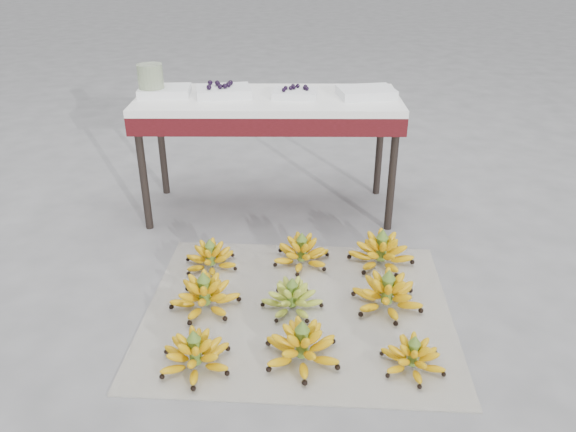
{
  "coord_description": "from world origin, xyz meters",
  "views": [
    {
      "loc": [
        -0.03,
        -1.88,
        1.41
      ],
      "look_at": [
        -0.05,
        0.39,
        0.25
      ],
      "focal_mm": 35.0,
      "sensor_mm": 36.0,
      "label": 1
    }
  ],
  "objects_px": {
    "newspaper_mat": "(298,310)",
    "bunch_mid_left": "(205,295)",
    "vendor_table": "(268,110)",
    "bunch_front_center": "(302,346)",
    "tray_right": "(295,93)",
    "bunch_mid_center": "(292,298)",
    "bunch_back_right": "(381,252)",
    "bunch_mid_right": "(387,294)",
    "tray_far_right": "(366,92)",
    "glass_jar": "(151,80)",
    "bunch_front_right": "(413,357)",
    "tray_left": "(223,91)",
    "bunch_front_left": "(195,354)",
    "tray_far_left": "(165,91)",
    "bunch_back_center": "(302,253)",
    "bunch_back_left": "(211,258)"
  },
  "relations": [
    {
      "from": "bunch_mid_left",
      "to": "bunch_back_right",
      "type": "distance_m",
      "value": 0.85
    },
    {
      "from": "bunch_front_center",
      "to": "bunch_mid_right",
      "type": "bearing_deg",
      "value": 19.34
    },
    {
      "from": "bunch_mid_right",
      "to": "vendor_table",
      "type": "distance_m",
      "value": 1.17
    },
    {
      "from": "bunch_back_center",
      "to": "tray_right",
      "type": "xyz_separation_m",
      "value": [
        -0.03,
        0.57,
        0.61
      ]
    },
    {
      "from": "bunch_back_center",
      "to": "vendor_table",
      "type": "height_order",
      "value": "vendor_table"
    },
    {
      "from": "bunch_front_center",
      "to": "bunch_front_right",
      "type": "relative_size",
      "value": 1.26
    },
    {
      "from": "tray_right",
      "to": "tray_far_left",
      "type": "bearing_deg",
      "value": 177.26
    },
    {
      "from": "newspaper_mat",
      "to": "bunch_back_left",
      "type": "relative_size",
      "value": 3.94
    },
    {
      "from": "bunch_mid_center",
      "to": "bunch_back_right",
      "type": "distance_m",
      "value": 0.55
    },
    {
      "from": "bunch_back_center",
      "to": "glass_jar",
      "type": "xyz_separation_m",
      "value": [
        -0.76,
        0.58,
        0.67
      ]
    },
    {
      "from": "glass_jar",
      "to": "tray_right",
      "type": "bearing_deg",
      "value": -0.83
    },
    {
      "from": "bunch_back_right",
      "to": "vendor_table",
      "type": "xyz_separation_m",
      "value": [
        -0.54,
        0.58,
        0.51
      ]
    },
    {
      "from": "newspaper_mat",
      "to": "bunch_mid_left",
      "type": "distance_m",
      "value": 0.39
    },
    {
      "from": "bunch_back_center",
      "to": "tray_right",
      "type": "distance_m",
      "value": 0.84
    },
    {
      "from": "bunch_front_center",
      "to": "tray_right",
      "type": "bearing_deg",
      "value": 67.75
    },
    {
      "from": "bunch_front_center",
      "to": "bunch_front_right",
      "type": "bearing_deg",
      "value": -29.02
    },
    {
      "from": "newspaper_mat",
      "to": "bunch_back_center",
      "type": "height_order",
      "value": "bunch_back_center"
    },
    {
      "from": "tray_far_right",
      "to": "glass_jar",
      "type": "xyz_separation_m",
      "value": [
        -1.1,
        0.01,
        0.06
      ]
    },
    {
      "from": "tray_far_left",
      "to": "tray_far_right",
      "type": "height_order",
      "value": "tray_far_right"
    },
    {
      "from": "vendor_table",
      "to": "bunch_front_left",
      "type": "bearing_deg",
      "value": -99.7
    },
    {
      "from": "bunch_mid_left",
      "to": "vendor_table",
      "type": "distance_m",
      "value": 1.09
    },
    {
      "from": "bunch_mid_right",
      "to": "tray_far_right",
      "type": "distance_m",
      "value": 1.1
    },
    {
      "from": "bunch_back_left",
      "to": "tray_right",
      "type": "xyz_separation_m",
      "value": [
        0.39,
        0.61,
        0.61
      ]
    },
    {
      "from": "bunch_mid_right",
      "to": "bunch_front_left",
      "type": "bearing_deg",
      "value": -160.55
    },
    {
      "from": "newspaper_mat",
      "to": "bunch_mid_left",
      "type": "bearing_deg",
      "value": 178.14
    },
    {
      "from": "bunch_front_right",
      "to": "tray_far_left",
      "type": "bearing_deg",
      "value": 108.44
    },
    {
      "from": "newspaper_mat",
      "to": "vendor_table",
      "type": "height_order",
      "value": "vendor_table"
    },
    {
      "from": "bunch_front_center",
      "to": "bunch_mid_left",
      "type": "relative_size",
      "value": 1.17
    },
    {
      "from": "newspaper_mat",
      "to": "glass_jar",
      "type": "xyz_separation_m",
      "value": [
        -0.75,
        0.95,
        0.73
      ]
    },
    {
      "from": "bunch_front_center",
      "to": "tray_left",
      "type": "xyz_separation_m",
      "value": [
        -0.39,
        1.26,
        0.61
      ]
    },
    {
      "from": "bunch_front_left",
      "to": "glass_jar",
      "type": "distance_m",
      "value": 1.5
    },
    {
      "from": "bunch_mid_left",
      "to": "bunch_back_center",
      "type": "xyz_separation_m",
      "value": [
        0.41,
        0.35,
        -0.0
      ]
    },
    {
      "from": "bunch_back_center",
      "to": "tray_left",
      "type": "height_order",
      "value": "tray_left"
    },
    {
      "from": "bunch_front_right",
      "to": "bunch_mid_right",
      "type": "xyz_separation_m",
      "value": [
        -0.04,
        0.37,
        0.01
      ]
    },
    {
      "from": "bunch_mid_left",
      "to": "bunch_back_right",
      "type": "bearing_deg",
      "value": 16.0
    },
    {
      "from": "newspaper_mat",
      "to": "bunch_mid_left",
      "type": "xyz_separation_m",
      "value": [
        -0.39,
        0.01,
        0.06
      ]
    },
    {
      "from": "tray_far_left",
      "to": "tray_right",
      "type": "distance_m",
      "value": 0.67
    },
    {
      "from": "bunch_front_right",
      "to": "tray_left",
      "type": "relative_size",
      "value": 0.98
    },
    {
      "from": "vendor_table",
      "to": "tray_far_right",
      "type": "height_order",
      "value": "tray_far_right"
    },
    {
      "from": "bunch_mid_right",
      "to": "bunch_back_center",
      "type": "bearing_deg",
      "value": 128.73
    },
    {
      "from": "bunch_back_left",
      "to": "bunch_back_right",
      "type": "relative_size",
      "value": 0.8
    },
    {
      "from": "bunch_back_right",
      "to": "bunch_mid_left",
      "type": "bearing_deg",
      "value": 179.65
    },
    {
      "from": "bunch_front_right",
      "to": "bunch_mid_left",
      "type": "distance_m",
      "value": 0.87
    },
    {
      "from": "bunch_mid_left",
      "to": "bunch_mid_center",
      "type": "distance_m",
      "value": 0.36
    },
    {
      "from": "bunch_mid_right",
      "to": "bunch_back_right",
      "type": "height_order",
      "value": "bunch_back_right"
    },
    {
      "from": "bunch_mid_right",
      "to": "glass_jar",
      "type": "distance_m",
      "value": 1.59
    },
    {
      "from": "bunch_front_center",
      "to": "bunch_mid_center",
      "type": "relative_size",
      "value": 1.23
    },
    {
      "from": "bunch_front_left",
      "to": "tray_far_right",
      "type": "height_order",
      "value": "tray_far_right"
    },
    {
      "from": "newspaper_mat",
      "to": "tray_far_right",
      "type": "distance_m",
      "value": 1.21
    },
    {
      "from": "bunch_mid_center",
      "to": "bunch_back_center",
      "type": "bearing_deg",
      "value": 98.5
    }
  ]
}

